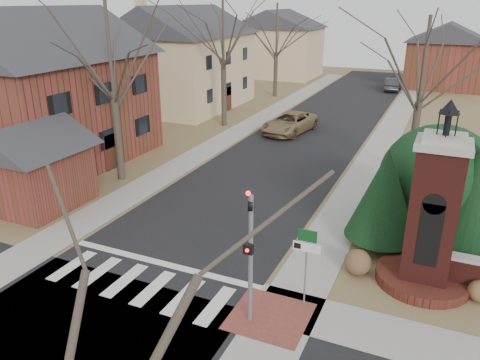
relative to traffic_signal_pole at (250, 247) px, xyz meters
The scene contains 27 objects.
ground 5.05m from the traffic_signal_pole, behind, with size 120.00×120.00×0.00m, color brown.
main_street 22.01m from the traffic_signal_pole, 101.35° to the left, with size 8.00×70.00×0.01m, color black.
cross_street 6.16m from the traffic_signal_pole, 140.28° to the right, with size 120.00×8.00×0.01m, color black.
crosswalk_zone 5.02m from the traffic_signal_pole, behind, with size 8.00×2.20×0.02m, color silver.
stop_bar 5.30m from the traffic_signal_pole, 158.11° to the left, with size 8.00×0.35×0.02m, color silver.
sidewalk_right_main 21.60m from the traffic_signal_pole, 87.59° to the left, with size 2.00×60.00×0.02m, color gray.
sidewalk_left 23.58m from the traffic_signal_pole, 113.91° to the left, with size 2.00×60.00×0.02m, color gray.
curb_apron 2.66m from the traffic_signal_pole, 40.52° to the left, with size 2.40×2.40×0.02m, color brown.
traffic_signal_pole is the anchor object (origin of this frame).
sign_post 2.02m from the traffic_signal_pole, 47.57° to the left, with size 0.90×0.07×2.75m.
brick_gate_monument 6.47m from the traffic_signal_pole, 43.24° to the left, with size 3.20×3.20×6.47m.
house_brick_left 19.81m from the traffic_signal_pole, 151.43° to the left, with size 9.80×11.80×9.42m.
house_stucco_left 31.92m from the traffic_signal_pole, 123.97° to the left, with size 9.80×12.80×9.28m.
garage_left 13.40m from the traffic_signal_pole, 163.01° to the left, with size 4.80×4.80×4.29m.
house_distant_left 50.18m from the traffic_signal_pole, 108.98° to the left, with size 10.80×8.80×8.53m.
house_distant_right 47.58m from the traffic_signal_pole, 85.55° to the left, with size 8.80×8.80×7.30m.
evergreen_near 7.06m from the traffic_signal_pole, 65.72° to the left, with size 2.80×2.80×4.10m.
evergreen_mid 9.83m from the traffic_signal_pole, 50.89° to the left, with size 3.40×3.40×4.70m.
evergreen_mass 10.09m from the traffic_signal_pole, 62.23° to the left, with size 4.80×4.80×4.80m, color black.
bare_tree_0 14.99m from the traffic_signal_pole, 143.29° to the left, with size 8.05×8.05×11.15m.
bare_tree_1 24.83m from the traffic_signal_pole, 117.81° to the left, with size 8.40×8.40×11.64m.
bare_tree_2 36.66m from the traffic_signal_pole, 108.92° to the left, with size 7.35×7.35×10.19m.
bare_tree_3 16.28m from the traffic_signal_pole, 78.28° to the left, with size 7.00×7.00×9.70m.
pickup_truck 22.33m from the traffic_signal_pole, 105.37° to the left, with size 2.49×5.41×1.50m, color #8D724D.
distant_car 42.67m from the traffic_signal_pole, 91.69° to the left, with size 1.44×4.14×1.36m, color #2F3136.
dry_shrub_left 5.19m from the traffic_signal_pole, 58.17° to the left, with size 0.96×0.96×0.96m, color brown.
dry_shrub_right 7.94m from the traffic_signal_pole, 31.90° to the left, with size 0.74×0.74×0.74m, color brown.
Camera 1 is at (8.91, -10.44, 9.28)m, focal length 35.00 mm.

